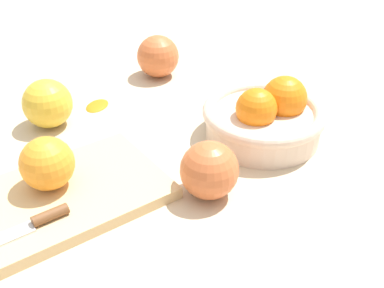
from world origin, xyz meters
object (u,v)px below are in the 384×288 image
cutting_board (66,196)px  knife (24,228)px  orange_on_board (47,163)px  apple_back_left (209,170)px  apple_front_left (158,56)px  bowl (265,117)px  apple_front_right (47,104)px

cutting_board → knife: 0.08m
orange_on_board → apple_back_left: 0.21m
orange_on_board → apple_front_left: size_ratio=0.87×
orange_on_board → apple_front_left: 0.40m
orange_on_board → bowl: bearing=168.0°
knife → apple_front_right: 0.28m
cutting_board → apple_front_left: size_ratio=3.14×
cutting_board → orange_on_board: 0.05m
knife → apple_front_right: apple_front_right is taller
cutting_board → knife: (0.07, 0.04, 0.01)m
bowl → apple_back_left: size_ratio=2.44×
apple_front_right → apple_back_left: 0.32m
cutting_board → apple_back_left: apple_back_left is taller
knife → apple_front_right: bearing=-120.1°
apple_front_left → cutting_board: bearing=37.6°
bowl → apple_back_left: 0.17m
apple_back_left → apple_front_left: bearing=-114.4°
apple_front_right → knife: bearing=59.9°
orange_on_board → apple_front_left: orange_on_board is taller
knife → orange_on_board: bearing=-134.9°
cutting_board → orange_on_board: orange_on_board is taller
apple_back_left → bowl: bearing=-160.5°
apple_back_left → cutting_board: bearing=-33.3°
apple_front_left → knife: bearing=36.2°
orange_on_board → apple_front_right: orange_on_board is taller
orange_on_board → apple_front_right: (-0.08, -0.18, -0.01)m
cutting_board → bowl: bearing=171.5°
cutting_board → knife: knife is taller
knife → apple_front_right: (-0.14, -0.24, 0.02)m
apple_back_left → apple_front_right: bearing=-72.9°
bowl → apple_front_left: bowl is taller
orange_on_board → apple_front_right: size_ratio=0.88×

